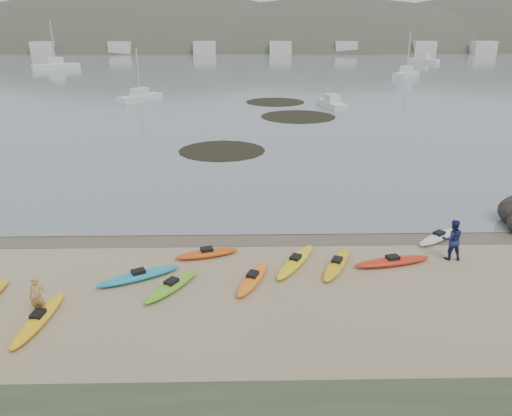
{
  "coord_description": "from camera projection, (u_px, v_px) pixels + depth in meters",
  "views": [
    {
      "loc": [
        -0.5,
        -23.57,
        10.4
      ],
      "look_at": [
        0.0,
        0.0,
        1.5
      ],
      "focal_mm": 35.0,
      "sensor_mm": 36.0,
      "label": 1
    }
  ],
  "objects": [
    {
      "name": "water",
      "position": [
        246.0,
        38.0,
        306.33
      ],
      "size": [
        1200.0,
        1200.0,
        0.0
      ],
      "primitive_type": "plane",
      "color": "slate",
      "rests_on": "ground"
    },
    {
      "name": "wet_sand",
      "position": [
        256.0,
        237.0,
        25.45
      ],
      "size": [
        60.0,
        60.0,
        0.0
      ],
      "primitive_type": "plane",
      "color": "brown",
      "rests_on": "ground"
    },
    {
      "name": "moored_boats",
      "position": [
        240.0,
        71.0,
        101.88
      ],
      "size": [
        97.25,
        77.7,
        1.4
      ],
      "color": "silver",
      "rests_on": "ground"
    },
    {
      "name": "person_east",
      "position": [
        452.0,
        240.0,
        22.85
      ],
      "size": [
        0.99,
        0.8,
        1.94
      ],
      "primitive_type": "imported",
      "rotation": [
        0.0,
        0.0,
        3.07
      ],
      "color": "navy",
      "rests_on": "ground"
    },
    {
      "name": "kayaks",
      "position": [
        237.0,
        272.0,
        21.6
      ],
      "size": [
        22.06,
        10.19,
        0.34
      ],
      "color": "silver",
      "rests_on": "ground"
    },
    {
      "name": "kelp_mats",
      "position": [
        273.0,
        118.0,
        56.23
      ],
      "size": [
        16.01,
        34.26,
        0.04
      ],
      "color": "black",
      "rests_on": "water"
    },
    {
      "name": "ground",
      "position": [
        256.0,
        235.0,
        25.73
      ],
      "size": [
        600.0,
        600.0,
        0.0
      ],
      "primitive_type": "plane",
      "color": "tan",
      "rests_on": "ground"
    },
    {
      "name": "far_hills",
      "position": [
        338.0,
        86.0,
        213.57
      ],
      "size": [
        550.0,
        135.0,
        80.0
      ],
      "color": "#384235",
      "rests_on": "ground"
    },
    {
      "name": "far_town",
      "position": [
        265.0,
        48.0,
        160.77
      ],
      "size": [
        199.0,
        5.0,
        4.0
      ],
      "color": "beige",
      "rests_on": "ground"
    },
    {
      "name": "person_west",
      "position": [
        37.0,
        297.0,
        18.42
      ],
      "size": [
        0.61,
        0.42,
        1.63
      ],
      "primitive_type": "imported",
      "rotation": [
        0.0,
        0.0,
        0.05
      ],
      "color": "tan",
      "rests_on": "ground"
    }
  ]
}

